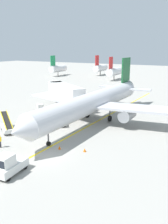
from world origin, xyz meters
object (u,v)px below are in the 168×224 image
at_px(safety_cone_nose_right, 60,147).
at_px(pushback_tug, 8,165).
at_px(baggage_tug_near_wing, 41,111).
at_px(jet_bridge, 63,90).
at_px(belt_loader_aft_hold, 8,127).
at_px(belt_loader_forward_hold, 60,120).
at_px(safety_cone_nose_left, 67,115).
at_px(safety_cone_wingtip_right, 85,150).
at_px(safety_cone_wingtip_left, 30,131).
at_px(airliner, 94,102).
at_px(ground_crew_marshaller, 0,141).

bearing_deg(safety_cone_nose_right, pushback_tug, -97.45).
bearing_deg(baggage_tug_near_wing, pushback_tug, -59.88).
relative_size(baggage_tug_near_wing, safety_cone_nose_right, 6.11).
xyz_separation_m(jet_bridge, belt_loader_aft_hold, (1.20, -16.86, -2.77)).
height_order(jet_bridge, belt_loader_aft_hold, jet_bridge).
xyz_separation_m(pushback_tug, belt_loader_forward_hold, (-4.57, 15.56, -0.22)).
relative_size(safety_cone_nose_left, safety_cone_wingtip_right, 1.00).
distance_m(safety_cone_nose_left, safety_cone_wingtip_left, 10.13).
height_order(safety_cone_nose_left, safety_cone_wingtip_left, same).
bearing_deg(airliner, belt_loader_aft_hold, -130.15).
distance_m(ground_crew_marshaller, safety_cone_nose_left, 16.07).
bearing_deg(belt_loader_aft_hold, safety_cone_nose_left, 74.40).
height_order(airliner, safety_cone_wingtip_right, airliner).
height_order(airliner, safety_cone_nose_right, airliner).
distance_m(ground_crew_marshaller, safety_cone_wingtip_left, 5.97).
xyz_separation_m(airliner, safety_cone_nose_right, (1.32, -12.27, -3.20)).
distance_m(safety_cone_nose_left, safety_cone_wingtip_right, 15.86).
distance_m(baggage_tug_near_wing, safety_cone_nose_left, 4.86).
bearing_deg(safety_cone_nose_right, belt_loader_aft_hold, 171.47).
height_order(belt_loader_aft_hold, safety_cone_wingtip_right, belt_loader_aft_hold).
bearing_deg(safety_cone_wingtip_right, safety_cone_wingtip_left, 169.33).
distance_m(airliner, belt_loader_aft_hold, 14.26).
bearing_deg(safety_cone_nose_left, airliner, -5.99).
relative_size(airliner, pushback_tug, 9.46).
xyz_separation_m(airliner, safety_cone_wingtip_left, (-5.85, -9.52, -3.20)).
xyz_separation_m(jet_bridge, safety_cone_nose_right, (11.57, -18.42, -3.32)).
bearing_deg(airliner, safety_cone_wingtip_right, -68.91).
relative_size(airliner, ground_crew_marshaller, 20.77).
bearing_deg(airliner, safety_cone_nose_right, -83.85).
bearing_deg(pushback_tug, safety_cone_wingtip_right, 63.71).
relative_size(baggage_tug_near_wing, safety_cone_wingtip_left, 6.11).
bearing_deg(belt_loader_aft_hold, safety_cone_wingtip_right, -3.13).
xyz_separation_m(belt_loader_forward_hold, ground_crew_marshaller, (-1.24, -11.31, 0.13)).
xyz_separation_m(belt_loader_aft_hold, safety_cone_nose_right, (10.36, -1.55, -0.56)).
height_order(belt_loader_forward_hold, safety_cone_nose_right, belt_loader_forward_hold).
height_order(airliner, belt_loader_aft_hold, airliner).
xyz_separation_m(airliner, baggage_tug_near_wing, (-10.21, -1.46, -2.49)).
relative_size(pushback_tug, safety_cone_nose_right, 8.48).
height_order(ground_crew_marshaller, safety_cone_nose_right, ground_crew_marshaller).
distance_m(pushback_tug, belt_loader_aft_hold, 12.98).
height_order(pushback_tug, safety_cone_nose_left, pushback_tug).
bearing_deg(belt_loader_forward_hold, ground_crew_marshaller, -96.26).
bearing_deg(baggage_tug_near_wing, safety_cone_wingtip_right, -34.33).
distance_m(pushback_tug, ground_crew_marshaller, 7.20).
bearing_deg(jet_bridge, safety_cone_nose_left, -51.71).
relative_size(jet_bridge, belt_loader_aft_hold, 2.50).
height_order(airliner, safety_cone_wingtip_left, airliner).
xyz_separation_m(safety_cone_nose_left, safety_cone_wingtip_right, (10.29, -12.07, 0.00)).
relative_size(belt_loader_aft_hold, safety_cone_nose_left, 11.00).
bearing_deg(ground_crew_marshaller, safety_cone_nose_left, 91.48).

